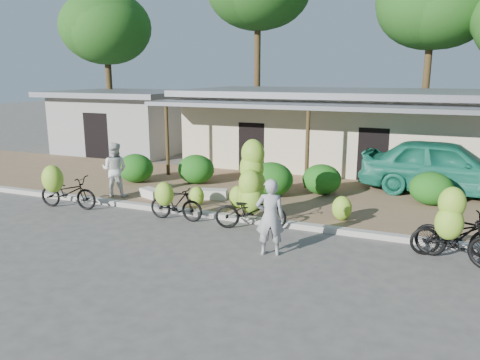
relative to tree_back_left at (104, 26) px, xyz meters
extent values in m
plane|color=#4F4C49|center=(13.69, -13.11, -6.64)|extent=(100.00, 100.00, 0.00)
cube|color=olive|center=(13.69, -8.11, -6.58)|extent=(60.00, 6.00, 0.12)
cube|color=#A8A399|center=(13.69, -11.11, -6.57)|extent=(60.00, 0.25, 0.15)
cube|color=beige|center=(13.69, -2.11, -5.09)|extent=(12.00, 6.00, 3.10)
cube|color=slate|center=(13.69, -2.11, -3.42)|extent=(13.00, 7.00, 0.25)
cube|color=black|center=(13.69, -5.06, -5.54)|extent=(1.40, 0.12, 2.20)
cube|color=slate|center=(13.69, -6.11, -3.74)|extent=(13.00, 2.00, 0.15)
cylinder|color=#4B391E|center=(8.09, -7.01, -5.22)|extent=(0.14, 0.14, 2.85)
cylinder|color=#4B391E|center=(13.69, -7.01, -5.22)|extent=(0.14, 0.14, 2.85)
cube|color=gray|center=(2.69, -2.11, -5.19)|extent=(6.00, 5.00, 2.90)
cube|color=slate|center=(2.69, -2.11, -3.62)|extent=(7.00, 6.00, 0.25)
cube|color=black|center=(2.69, -4.56, -5.54)|extent=(1.40, 0.12, 2.20)
cylinder|color=#4B391E|center=(0.19, -0.11, -3.18)|extent=(0.36, 0.36, 6.93)
ellipsoid|color=#104011|center=(0.19, -0.11, -0.10)|extent=(5.09, 5.09, 4.07)
ellipsoid|color=#104011|center=(-0.31, 0.19, 0.20)|extent=(4.33, 4.33, 3.46)
cylinder|color=#4B391E|center=(8.19, 2.89, -2.07)|extent=(0.36, 0.36, 9.14)
cylinder|color=#4B391E|center=(17.19, 3.39, -2.76)|extent=(0.36, 0.36, 7.77)
ellipsoid|color=#104011|center=(17.19, 3.39, 0.69)|extent=(5.44, 5.44, 4.35)
ellipsoid|color=#104011|center=(16.69, 3.69, 0.99)|extent=(4.62, 4.62, 3.70)
ellipsoid|color=#195713|center=(7.65, -8.59, -6.00)|extent=(1.34, 1.21, 1.05)
ellipsoid|color=#195713|center=(9.81, -7.92, -6.00)|extent=(1.35, 1.21, 1.05)
ellipsoid|color=#195713|center=(12.92, -8.61, -5.96)|extent=(1.44, 1.29, 1.12)
ellipsoid|color=#195713|center=(14.39, -7.73, -6.02)|extent=(1.28, 1.16, 1.00)
ellipsoid|color=#195713|center=(17.77, -7.73, -6.02)|extent=(1.30, 1.17, 1.01)
imported|color=black|center=(7.47, -11.91, -6.14)|extent=(1.98, 0.87, 1.01)
ellipsoid|color=#89CA32|center=(7.54, -12.55, -5.58)|extent=(0.65, 0.56, 0.82)
imported|color=black|center=(11.14, -11.71, -6.16)|extent=(1.63, 0.53, 0.97)
ellipsoid|color=#89CA32|center=(11.17, -12.36, -5.72)|extent=(0.53, 0.45, 0.66)
imported|color=black|center=(13.36, -11.64, -6.14)|extent=(2.00, 1.14, 1.00)
ellipsoid|color=#89CA32|center=(13.16, -11.12, -5.92)|extent=(0.76, 0.65, 0.95)
ellipsoid|color=#89CA32|center=(13.26, -11.09, -5.51)|extent=(0.61, 0.52, 0.76)
ellipsoid|color=#89CA32|center=(13.18, -11.12, -5.09)|extent=(0.67, 0.57, 0.83)
ellipsoid|color=#89CA32|center=(13.21, -11.11, -4.71)|extent=(0.65, 0.55, 0.81)
ellipsoid|color=#89CA32|center=(13.31, -11.45, -5.87)|extent=(0.63, 0.54, 0.79)
ellipsoid|color=#89CA32|center=(13.27, -11.46, -5.45)|extent=(0.62, 0.53, 0.77)
imported|color=black|center=(18.34, -12.05, -6.07)|extent=(1.99, 1.20, 1.15)
ellipsoid|color=#89CA32|center=(18.11, -12.65, -5.58)|extent=(0.57, 0.49, 0.71)
ellipsoid|color=#89CA32|center=(18.12, -12.60, -5.17)|extent=(0.54, 0.46, 0.68)
imported|color=black|center=(18.30, -11.67, -6.13)|extent=(2.06, 1.15, 1.02)
ellipsoid|color=#89CA32|center=(11.18, -10.52, -6.23)|extent=(0.47, 0.40, 0.58)
ellipsoid|color=#89CA32|center=(12.43, -10.26, -6.19)|extent=(0.53, 0.45, 0.67)
ellipsoid|color=#89CA32|center=(15.53, -10.33, -6.18)|extent=(0.54, 0.46, 0.68)
cube|color=beige|center=(11.32, -9.62, -6.37)|extent=(0.92, 0.60, 0.30)
cube|color=beige|center=(9.36, -10.24, -6.38)|extent=(0.84, 0.63, 0.28)
imported|color=#9A9A9A|center=(14.40, -13.14, -5.75)|extent=(0.75, 0.61, 1.78)
imported|color=silver|center=(8.20, -10.51, -5.64)|extent=(0.99, 0.86, 1.77)
imported|color=#1A775C|center=(18.12, -6.11, -5.61)|extent=(5.46, 2.45, 1.82)
camera|label=1|loc=(17.58, -22.74, -2.57)|focal=35.00mm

